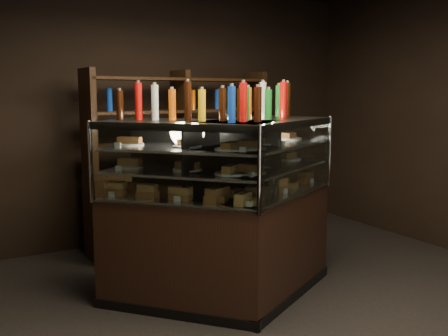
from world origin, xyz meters
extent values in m
plane|color=black|center=(0.00, 0.00, 0.00)|extent=(5.00, 5.00, 0.00)
cube|color=black|center=(0.00, 2.50, 1.50)|extent=(5.00, 0.02, 3.00)
cube|color=black|center=(-0.01, 0.43, 0.45)|extent=(1.54, 1.25, 0.90)
cube|color=black|center=(-0.01, 0.43, 0.04)|extent=(1.58, 1.29, 0.08)
cube|color=black|center=(-0.01, 0.43, 1.50)|extent=(1.54, 1.25, 0.06)
cube|color=silver|center=(-0.01, 0.43, 0.91)|extent=(1.46, 1.17, 0.02)
cube|color=silver|center=(-0.01, 0.43, 1.12)|extent=(1.46, 1.17, 0.02)
cube|color=silver|center=(-0.01, 0.43, 1.31)|extent=(1.46, 1.17, 0.02)
cube|color=white|center=(0.15, 0.12, 1.22)|extent=(1.22, 0.65, 0.63)
cylinder|color=silver|center=(0.75, 0.45, 1.22)|extent=(0.03, 0.03, 0.65)
cylinder|color=silver|center=(-0.46, -0.19, 1.22)|extent=(0.03, 0.03, 0.65)
cube|color=black|center=(-0.67, 0.55, 0.45)|extent=(1.43, 1.48, 0.90)
cube|color=black|center=(-0.67, 0.55, 0.04)|extent=(1.47, 1.53, 0.08)
cube|color=black|center=(-0.67, 0.55, 1.50)|extent=(1.43, 1.48, 0.06)
cube|color=silver|center=(-0.67, 0.55, 0.91)|extent=(1.35, 1.40, 0.02)
cube|color=silver|center=(-0.67, 0.55, 1.12)|extent=(1.35, 1.40, 0.02)
cube|color=silver|center=(-0.67, 0.55, 1.31)|extent=(1.35, 1.40, 0.02)
cube|color=white|center=(-0.93, 0.31, 1.22)|extent=(0.92, 1.03, 0.63)
cylinder|color=silver|center=(-0.46, -0.19, 1.22)|extent=(0.03, 0.03, 0.65)
cylinder|color=silver|center=(-1.38, 0.83, 1.22)|extent=(0.03, 0.03, 0.65)
cube|color=#BD6F44|center=(-0.51, 0.13, 0.95)|extent=(0.20, 0.16, 0.06)
cube|color=#BD6F44|center=(-0.25, 0.27, 0.95)|extent=(0.20, 0.16, 0.06)
cube|color=#BD6F44|center=(0.00, 0.40, 0.95)|extent=(0.20, 0.16, 0.06)
cube|color=#BD6F44|center=(0.26, 0.54, 0.95)|extent=(0.20, 0.16, 0.06)
cube|color=#BD6F44|center=(0.51, 0.67, 0.95)|extent=(0.20, 0.16, 0.06)
cylinder|color=white|center=(-0.48, 0.19, 1.14)|extent=(0.24, 0.24, 0.02)
cube|color=#BD6F44|center=(-0.48, 0.19, 1.17)|extent=(0.19, 0.15, 0.05)
cylinder|color=white|center=(-0.01, 0.43, 1.14)|extent=(0.24, 0.24, 0.02)
cube|color=#BD6F44|center=(-0.01, 0.43, 1.17)|extent=(0.19, 0.15, 0.05)
cylinder|color=white|center=(0.45, 0.68, 1.14)|extent=(0.24, 0.24, 0.02)
cube|color=#BD6F44|center=(0.45, 0.68, 1.17)|extent=(0.19, 0.15, 0.05)
cylinder|color=white|center=(-0.48, 0.19, 1.33)|extent=(0.24, 0.24, 0.02)
cube|color=#BD6F44|center=(-0.48, 0.19, 1.36)|extent=(0.19, 0.15, 0.05)
cylinder|color=white|center=(-0.01, 0.43, 1.33)|extent=(0.24, 0.24, 0.02)
cube|color=#BD6F44|center=(-0.01, 0.43, 1.36)|extent=(0.19, 0.15, 0.05)
cylinder|color=white|center=(0.45, 0.68, 1.33)|extent=(0.24, 0.24, 0.02)
cube|color=#BD6F44|center=(0.45, 0.68, 1.36)|extent=(0.19, 0.15, 0.05)
cube|color=#BD6F44|center=(-1.08, 0.96, 0.95)|extent=(0.19, 0.19, 0.06)
cube|color=#BD6F44|center=(-0.88, 0.74, 0.95)|extent=(0.19, 0.19, 0.06)
cube|color=#BD6F44|center=(-0.69, 0.53, 0.95)|extent=(0.19, 0.19, 0.06)
cube|color=#BD6F44|center=(-0.50, 0.31, 0.95)|extent=(0.19, 0.19, 0.06)
cube|color=#BD6F44|center=(-0.31, 0.10, 0.95)|extent=(0.19, 0.19, 0.06)
cylinder|color=white|center=(-1.01, 0.94, 1.14)|extent=(0.24, 0.24, 0.02)
cube|color=#BD6F44|center=(-1.01, 0.94, 1.17)|extent=(0.18, 0.18, 0.05)
cylinder|color=white|center=(-0.67, 0.55, 1.14)|extent=(0.24, 0.24, 0.02)
cube|color=#BD6F44|center=(-0.67, 0.55, 1.17)|extent=(0.18, 0.18, 0.05)
cylinder|color=white|center=(-0.32, 0.16, 1.14)|extent=(0.24, 0.24, 0.02)
cube|color=#BD6F44|center=(-0.32, 0.16, 1.17)|extent=(0.18, 0.18, 0.05)
cylinder|color=white|center=(-1.01, 0.94, 1.33)|extent=(0.24, 0.24, 0.02)
cube|color=#BD6F44|center=(-1.01, 0.94, 1.36)|extent=(0.18, 0.18, 0.05)
cylinder|color=white|center=(-0.67, 0.55, 1.33)|extent=(0.24, 0.24, 0.02)
cube|color=#BD6F44|center=(-0.67, 0.55, 1.36)|extent=(0.18, 0.18, 0.05)
cylinder|color=white|center=(-0.32, 0.16, 1.33)|extent=(0.24, 0.24, 0.02)
cube|color=#BD6F44|center=(-0.32, 0.16, 1.36)|extent=(0.18, 0.18, 0.05)
cylinder|color=black|center=(-0.52, 0.16, 1.67)|extent=(0.06, 0.06, 0.28)
cylinder|color=silver|center=(-0.52, 0.16, 1.82)|extent=(0.03, 0.03, 0.02)
cylinder|color=#0F38B2|center=(-0.40, 0.23, 1.67)|extent=(0.06, 0.06, 0.28)
cylinder|color=silver|center=(-0.40, 0.23, 1.82)|extent=(0.03, 0.03, 0.02)
cylinder|color=#B20C0A|center=(-0.27, 0.30, 1.67)|extent=(0.06, 0.06, 0.28)
cylinder|color=silver|center=(-0.27, 0.30, 1.82)|extent=(0.03, 0.03, 0.02)
cylinder|color=silver|center=(-0.14, 0.37, 1.67)|extent=(0.06, 0.06, 0.28)
cylinder|color=silver|center=(-0.14, 0.37, 1.82)|extent=(0.03, 0.03, 0.02)
cylinder|color=yellow|center=(-0.01, 0.43, 1.67)|extent=(0.06, 0.06, 0.28)
cylinder|color=silver|center=(-0.01, 0.43, 1.82)|extent=(0.03, 0.03, 0.02)
cylinder|color=#147223|center=(0.11, 0.50, 1.67)|extent=(0.06, 0.06, 0.28)
cylinder|color=silver|center=(0.11, 0.50, 1.82)|extent=(0.03, 0.03, 0.02)
cylinder|color=#D8590A|center=(0.24, 0.57, 1.67)|extent=(0.06, 0.06, 0.28)
cylinder|color=silver|center=(0.24, 0.57, 1.82)|extent=(0.03, 0.03, 0.02)
cylinder|color=black|center=(0.37, 0.63, 1.67)|extent=(0.06, 0.06, 0.28)
cylinder|color=silver|center=(0.37, 0.63, 1.82)|extent=(0.03, 0.03, 0.02)
cylinder|color=#0F38B2|center=(0.50, 0.70, 1.67)|extent=(0.06, 0.06, 0.28)
cylinder|color=silver|center=(0.50, 0.70, 1.82)|extent=(0.03, 0.03, 0.02)
cylinder|color=black|center=(-1.05, 0.98, 1.67)|extent=(0.06, 0.06, 0.28)
cylinder|color=silver|center=(-1.05, 0.98, 1.82)|extent=(0.03, 0.03, 0.02)
cylinder|color=#0F38B2|center=(-0.96, 0.87, 1.67)|extent=(0.06, 0.06, 0.28)
cylinder|color=silver|center=(-0.96, 0.87, 1.82)|extent=(0.03, 0.03, 0.02)
cylinder|color=#B20C0A|center=(-0.86, 0.76, 1.67)|extent=(0.06, 0.06, 0.28)
cylinder|color=silver|center=(-0.86, 0.76, 1.82)|extent=(0.03, 0.03, 0.02)
cylinder|color=silver|center=(-0.76, 0.66, 1.67)|extent=(0.06, 0.06, 0.28)
cylinder|color=silver|center=(-0.76, 0.66, 1.82)|extent=(0.03, 0.03, 0.02)
cylinder|color=yellow|center=(-0.67, 0.55, 1.67)|extent=(0.06, 0.06, 0.28)
cylinder|color=silver|center=(-0.67, 0.55, 1.82)|extent=(0.03, 0.03, 0.02)
cylinder|color=#147223|center=(-0.57, 0.44, 1.67)|extent=(0.06, 0.06, 0.28)
cylinder|color=silver|center=(-0.57, 0.44, 1.82)|extent=(0.03, 0.03, 0.02)
cylinder|color=#D8590A|center=(-0.47, 0.34, 1.67)|extent=(0.06, 0.06, 0.28)
cylinder|color=silver|center=(-0.47, 0.34, 1.82)|extent=(0.03, 0.03, 0.02)
cylinder|color=black|center=(-0.38, 0.23, 1.67)|extent=(0.06, 0.06, 0.28)
cylinder|color=silver|center=(-0.38, 0.23, 1.82)|extent=(0.03, 0.03, 0.02)
cylinder|color=#0F38B2|center=(-0.28, 0.12, 1.67)|extent=(0.06, 0.06, 0.28)
cylinder|color=silver|center=(-0.28, 0.12, 1.82)|extent=(0.03, 0.03, 0.02)
cylinder|color=black|center=(0.79, 1.34, 0.10)|extent=(0.27, 0.27, 0.20)
cone|color=#185626|center=(0.79, 1.34, 0.47)|extent=(0.40, 0.40, 0.55)
cone|color=#185626|center=(0.79, 1.34, 0.66)|extent=(0.31, 0.31, 0.39)
cube|color=black|center=(-0.03, 2.05, 0.45)|extent=(2.19, 0.55, 0.90)
cube|color=black|center=(-1.08, 1.99, 1.45)|extent=(0.08, 0.38, 1.10)
cube|color=black|center=(-0.03, 2.05, 1.45)|extent=(0.08, 0.38, 1.10)
cube|color=black|center=(1.02, 2.11, 1.45)|extent=(0.08, 0.38, 1.10)
cube|color=black|center=(-0.03, 2.05, 1.20)|extent=(2.14, 0.50, 0.03)
cube|color=black|center=(-0.03, 2.05, 1.55)|extent=(2.14, 0.50, 0.03)
cube|color=black|center=(-0.03, 2.05, 1.90)|extent=(2.14, 0.50, 0.03)
cylinder|color=black|center=(-0.85, 2.00, 1.32)|extent=(0.06, 0.06, 0.22)
cylinder|color=#0F38B2|center=(-0.52, 2.02, 1.32)|extent=(0.06, 0.06, 0.22)
cylinder|color=#B20C0A|center=(-0.19, 2.04, 1.32)|extent=(0.06, 0.06, 0.22)
cylinder|color=silver|center=(0.14, 2.06, 1.32)|extent=(0.06, 0.06, 0.22)
cylinder|color=yellow|center=(0.47, 2.08, 1.32)|extent=(0.06, 0.06, 0.22)
cylinder|color=#147223|center=(0.79, 2.10, 1.32)|extent=(0.06, 0.06, 0.22)
camera|label=1|loc=(-2.41, -3.07, 1.76)|focal=40.00mm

